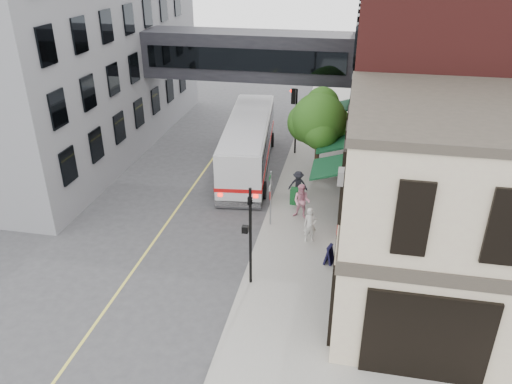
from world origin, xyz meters
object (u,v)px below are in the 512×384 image
at_px(newspaper_box, 295,196).
at_px(pedestrian_c, 298,185).
at_px(bus, 248,142).
at_px(sandwich_board, 329,254).
at_px(pedestrian_a, 310,225).
at_px(pedestrian_b, 302,201).

bearing_deg(newspaper_box, pedestrian_c, 87.56).
height_order(bus, sandwich_board, bus).
height_order(bus, pedestrian_c, bus).
xyz_separation_m(newspaper_box, sandwich_board, (2.26, -5.44, -0.01)).
height_order(pedestrian_a, newspaper_box, pedestrian_a).
xyz_separation_m(bus, pedestrian_a, (4.83, -8.47, -0.75)).
bearing_deg(bus, pedestrian_b, -56.22).
xyz_separation_m(pedestrian_c, sandwich_board, (2.17, -6.11, -0.38)).
relative_size(pedestrian_b, newspaper_box, 2.03).
xyz_separation_m(bus, pedestrian_c, (3.72, -4.07, -0.79)).
relative_size(pedestrian_a, newspaper_box, 1.88).
distance_m(bus, pedestrian_b, 7.54).
bearing_deg(pedestrian_b, newspaper_box, 121.16).
relative_size(bus, newspaper_box, 12.80).
xyz_separation_m(pedestrian_a, newspaper_box, (-1.20, 3.72, -0.41)).
height_order(bus, pedestrian_b, bus).
bearing_deg(pedestrian_a, newspaper_box, 91.21).
xyz_separation_m(pedestrian_b, newspaper_box, (-0.54, 1.49, -0.48)).
xyz_separation_m(bus, newspaper_box, (3.64, -4.75, -1.16)).
relative_size(pedestrian_b, pedestrian_c, 1.14).
height_order(pedestrian_b, pedestrian_c, pedestrian_b).
height_order(pedestrian_b, newspaper_box, pedestrian_b).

